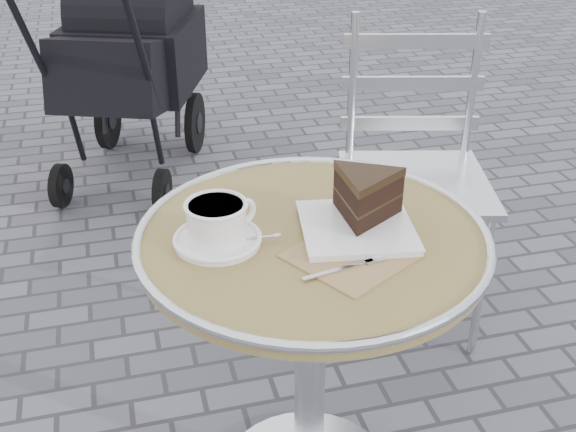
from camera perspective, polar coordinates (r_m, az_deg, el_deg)
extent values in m
cylinder|color=silver|center=(1.67, 1.74, -12.30)|extent=(0.07, 0.07, 0.67)
cylinder|color=tan|center=(1.46, 1.94, -1.98)|extent=(0.70, 0.70, 0.03)
torus|color=silver|center=(1.45, 1.95, -1.47)|extent=(0.72, 0.72, 0.02)
cylinder|color=white|center=(1.42, -5.58, -1.96)|extent=(0.17, 0.17, 0.01)
cylinder|color=white|center=(1.40, -5.67, -0.44)|extent=(0.15, 0.15, 0.07)
torus|color=white|center=(1.43, -3.54, 0.34)|extent=(0.06, 0.04, 0.06)
cylinder|color=beige|center=(1.38, -5.73, 0.77)|extent=(0.11, 0.11, 0.01)
cube|color=#9E7956|center=(1.38, 4.88, -3.16)|extent=(0.27, 0.27, 0.00)
cube|color=white|center=(1.46, 5.44, -0.96)|extent=(0.25, 0.25, 0.01)
cylinder|color=silver|center=(2.14, 5.39, -5.80)|extent=(0.03, 0.03, 0.49)
cylinder|color=silver|center=(2.21, 14.98, -5.58)|extent=(0.03, 0.03, 0.49)
cylinder|color=silver|center=(2.45, 4.61, -0.82)|extent=(0.03, 0.03, 0.49)
cylinder|color=silver|center=(2.51, 13.02, -0.77)|extent=(0.03, 0.03, 0.49)
cube|color=silver|center=(2.19, 10.05, 2.53)|extent=(0.53, 0.53, 0.02)
cube|color=black|center=(3.22, -12.87, 11.11)|extent=(0.66, 0.80, 0.42)
cylinder|color=black|center=(3.18, -17.50, 2.30)|extent=(0.10, 0.19, 0.19)
cylinder|color=black|center=(3.04, -9.91, 1.96)|extent=(0.10, 0.19, 0.19)
cylinder|color=black|center=(3.69, -14.03, 7.45)|extent=(0.14, 0.28, 0.29)
cylinder|color=black|center=(3.56, -7.35, 7.32)|extent=(0.14, 0.28, 0.29)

